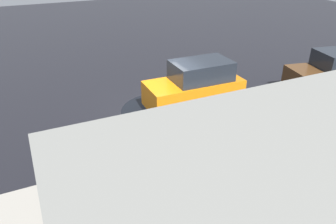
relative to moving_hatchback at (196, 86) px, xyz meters
name	(u,v)px	position (x,y,z in m)	size (l,w,h in m)	color
ground_plane	(161,113)	(1.43, -0.27, -1.03)	(60.00, 60.00, 0.00)	black
kerb_strip	(217,170)	(1.43, 3.93, -1.01)	(24.00, 3.20, 0.04)	gray
moving_hatchback	(196,86)	(0.00, 0.00, 0.00)	(3.93, 1.78, 2.06)	orange
fire_hydrant	(109,151)	(4.26, 2.09, -0.63)	(0.42, 0.31, 0.80)	#197A2D
pedestrian	(69,148)	(5.44, 2.26, -0.07)	(0.29, 0.57, 1.62)	#B2262D
metal_railing	(241,175)	(1.49, 5.14, -0.30)	(8.18, 0.04, 1.05)	#B7BABF
sign_post	(83,162)	(5.34, 3.97, 0.55)	(0.07, 0.44, 2.40)	#4C4C51
puddle_patch	(164,110)	(1.18, -0.46, -1.02)	(3.62, 3.62, 0.01)	black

